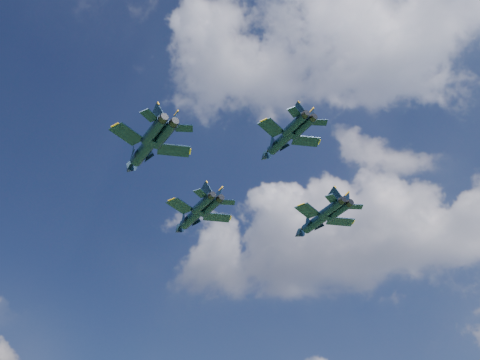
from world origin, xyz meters
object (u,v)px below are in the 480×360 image
(jet_lead, at_px, (192,218))
(jet_left, at_px, (143,151))
(jet_right, at_px, (315,222))
(jet_slot, at_px, (280,142))

(jet_lead, height_order, jet_left, jet_lead)
(jet_right, bearing_deg, jet_left, -176.63)
(jet_left, bearing_deg, jet_right, 3.27)
(jet_left, height_order, jet_slot, jet_left)
(jet_right, bearing_deg, jet_slot, -139.91)
(jet_right, distance_m, jet_slot, 24.69)
(jet_lead, bearing_deg, jet_slot, -91.27)
(jet_right, xyz_separation_m, jet_slot, (0.81, -24.65, 1.10))
(jet_lead, bearing_deg, jet_left, -136.93)
(jet_lead, xyz_separation_m, jet_left, (2.48, -24.30, -1.39))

